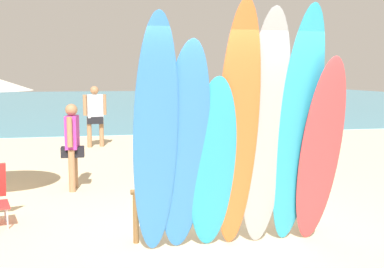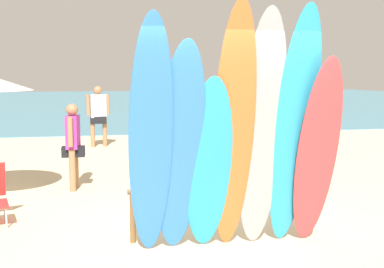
% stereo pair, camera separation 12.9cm
% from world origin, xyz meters
% --- Properties ---
extents(ground, '(60.00, 60.00, 0.00)m').
position_xyz_m(ground, '(0.00, 14.00, 0.00)').
color(ground, beige).
extents(ocean_water, '(60.00, 40.00, 0.02)m').
position_xyz_m(ocean_water, '(0.00, 30.22, 0.01)').
color(ocean_water, teal).
rests_on(ocean_water, ground).
extents(surfboard_rack, '(2.40, 0.07, 0.67)m').
position_xyz_m(surfboard_rack, '(0.00, 0.00, 0.51)').
color(surfboard_rack, brown).
rests_on(surfboard_rack, ground).
extents(surfboard_blue_0, '(0.48, 0.86, 2.66)m').
position_xyz_m(surfboard_blue_0, '(-0.97, -0.65, 1.33)').
color(surfboard_blue_0, '#337AD1').
rests_on(surfboard_blue_0, ground).
extents(surfboard_blue_1, '(0.61, 0.80, 2.41)m').
position_xyz_m(surfboard_blue_1, '(-0.64, -0.56, 1.21)').
color(surfboard_blue_1, '#337AD1').
rests_on(surfboard_blue_1, ground).
extents(surfboard_teal_2, '(0.55, 0.60, 2.04)m').
position_xyz_m(surfboard_teal_2, '(-0.30, -0.48, 1.02)').
color(surfboard_teal_2, '#289EC6').
rests_on(surfboard_teal_2, ground).
extents(surfboard_orange_3, '(0.50, 0.74, 2.83)m').
position_xyz_m(surfboard_orange_3, '(-0.04, -0.54, 1.42)').
color(surfboard_orange_3, orange).
rests_on(surfboard_orange_3, ground).
extents(surfboard_grey_4, '(0.55, 0.66, 2.76)m').
position_xyz_m(surfboard_grey_4, '(0.30, -0.51, 1.38)').
color(surfboard_grey_4, '#999EA3').
rests_on(surfboard_grey_4, ground).
extents(surfboard_teal_5, '(0.57, 0.73, 2.81)m').
position_xyz_m(surfboard_teal_5, '(0.69, -0.52, 1.40)').
color(surfboard_teal_5, '#289EC6').
rests_on(surfboard_teal_5, ground).
extents(surfboard_red_6, '(0.51, 0.65, 2.25)m').
position_xyz_m(surfboard_red_6, '(0.97, -0.54, 1.12)').
color(surfboard_red_6, '#D13D42').
rests_on(surfboard_red_6, ground).
extents(beachgoer_photographing, '(0.40, 0.58, 1.53)m').
position_xyz_m(beachgoer_photographing, '(-2.01, 2.89, 0.88)').
color(beachgoer_photographing, '#9E704C').
rests_on(beachgoer_photographing, ground).
extents(beachgoer_near_rack, '(0.46, 0.66, 1.76)m').
position_xyz_m(beachgoer_near_rack, '(-0.51, 3.72, 1.01)').
color(beachgoer_near_rack, '#9E704C').
rests_on(beachgoer_near_rack, ground).
extents(beachgoer_midbeach, '(0.45, 0.62, 1.73)m').
position_xyz_m(beachgoer_midbeach, '(1.73, 6.14, 1.00)').
color(beachgoer_midbeach, tan).
rests_on(beachgoer_midbeach, ground).
extents(beachgoer_by_water, '(0.64, 0.30, 1.71)m').
position_xyz_m(beachgoer_by_water, '(-1.64, 7.83, 0.98)').
color(beachgoer_by_water, '#9E704C').
rests_on(beachgoer_by_water, ground).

